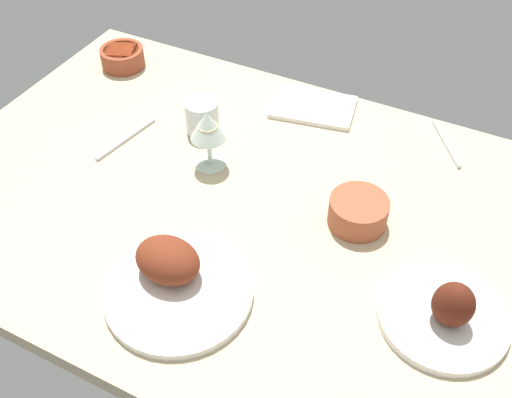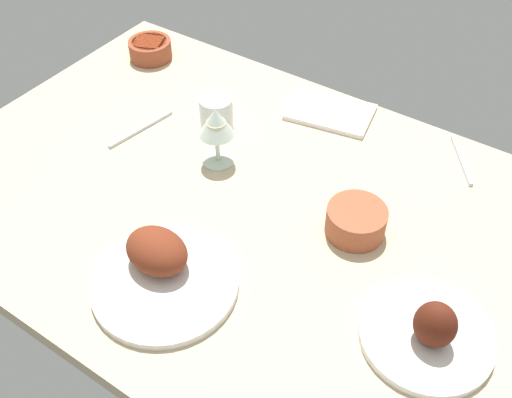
# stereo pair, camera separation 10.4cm
# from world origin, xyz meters

# --- Properties ---
(dining_table) EXTENTS (1.40, 0.90, 0.04)m
(dining_table) POSITION_xyz_m (0.00, 0.00, 0.02)
(dining_table) COLOR #C6B28E
(dining_table) RESTS_ON ground
(plate_near_viewer) EXTENTS (0.26, 0.26, 0.09)m
(plate_near_viewer) POSITION_xyz_m (0.04, 0.25, 0.07)
(plate_near_viewer) COLOR silver
(plate_near_viewer) RESTS_ON dining_table
(plate_center_main) EXTENTS (0.22, 0.22, 0.10)m
(plate_center_main) POSITION_xyz_m (-0.41, 0.10, 0.06)
(plate_center_main) COLOR silver
(plate_center_main) RESTS_ON dining_table
(bowl_soup) EXTENTS (0.12, 0.12, 0.06)m
(bowl_soup) POSITION_xyz_m (-0.20, -0.05, 0.07)
(bowl_soup) COLOR #A35133
(bowl_soup) RESTS_ON dining_table
(bowl_sauce) EXTENTS (0.11, 0.11, 0.05)m
(bowl_sauce) POSITION_xyz_m (0.55, -0.31, 0.07)
(bowl_sauce) COLOR brown
(bowl_sauce) RESTS_ON dining_table
(wine_glass) EXTENTS (0.08, 0.08, 0.14)m
(wine_glass) POSITION_xyz_m (0.15, -0.07, 0.14)
(wine_glass) COLOR silver
(wine_glass) RESTS_ON dining_table
(water_tumbler) EXTENTS (0.08, 0.08, 0.08)m
(water_tumbler) POSITION_xyz_m (0.22, -0.16, 0.08)
(water_tumbler) COLOR silver
(water_tumbler) RESTS_ON dining_table
(folded_napkin) EXTENTS (0.22, 0.17, 0.01)m
(folded_napkin) POSITION_xyz_m (0.02, -0.36, 0.05)
(folded_napkin) COLOR white
(folded_napkin) RESTS_ON dining_table
(fork_loose) EXTENTS (0.10, 0.14, 0.01)m
(fork_loose) POSITION_xyz_m (-0.30, -0.37, 0.04)
(fork_loose) COLOR silver
(fork_loose) RESTS_ON dining_table
(spoon_loose) EXTENTS (0.04, 0.18, 0.01)m
(spoon_loose) POSITION_xyz_m (0.36, -0.06, 0.04)
(spoon_loose) COLOR silver
(spoon_loose) RESTS_ON dining_table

